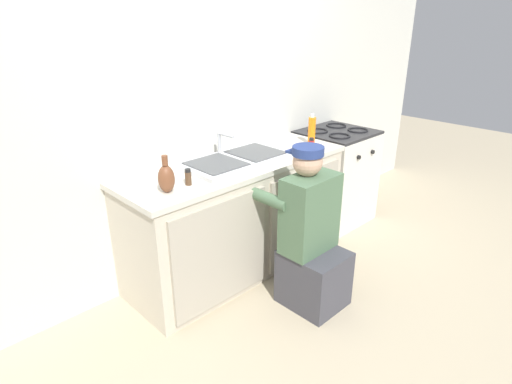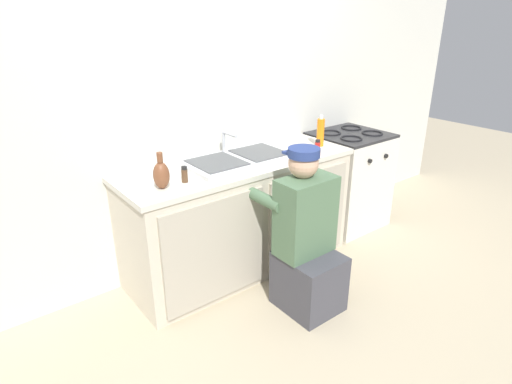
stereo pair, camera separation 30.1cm
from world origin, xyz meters
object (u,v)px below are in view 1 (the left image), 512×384
(soap_bottle_orange, at_px, (312,130))
(vase_decorative, at_px, (166,178))
(spice_bottle_pepper, at_px, (188,177))
(plumber_person, at_px, (311,242))
(stove_range, at_px, (334,176))
(spice_bottle_red, at_px, (311,145))
(sink_double_basin, at_px, (236,160))

(soap_bottle_orange, height_order, vase_decorative, soap_bottle_orange)
(spice_bottle_pepper, bearing_deg, plumber_person, -44.07)
(stove_range, xyz_separation_m, plumber_person, (-1.18, -0.67, 0.02))
(spice_bottle_pepper, distance_m, soap_bottle_orange, 1.27)
(plumber_person, distance_m, soap_bottle_orange, 1.05)
(spice_bottle_red, height_order, soap_bottle_orange, soap_bottle_orange)
(spice_bottle_pepper, xyz_separation_m, vase_decorative, (-0.16, -0.01, 0.04))
(spice_bottle_pepper, xyz_separation_m, spice_bottle_red, (1.11, -0.08, 0.00))
(sink_double_basin, distance_m, spice_bottle_pepper, 0.53)
(stove_range, bearing_deg, spice_bottle_red, -162.30)
(sink_double_basin, bearing_deg, soap_bottle_orange, -6.09)
(stove_range, height_order, plumber_person, plumber_person)
(stove_range, bearing_deg, plumber_person, -150.55)
(sink_double_basin, height_order, soap_bottle_orange, soap_bottle_orange)
(sink_double_basin, xyz_separation_m, spice_bottle_red, (0.60, -0.21, 0.03))
(soap_bottle_orange, xyz_separation_m, vase_decorative, (-1.42, -0.05, -0.02))
(stove_range, relative_size, soap_bottle_orange, 3.56)
(stove_range, distance_m, spice_bottle_pepper, 1.81)
(vase_decorative, bearing_deg, plumber_person, -36.53)
(sink_double_basin, distance_m, soap_bottle_orange, 0.76)
(spice_bottle_pepper, xyz_separation_m, soap_bottle_orange, (1.26, 0.04, 0.06))
(sink_double_basin, xyz_separation_m, plumber_person, (0.05, -0.67, -0.43))
(stove_range, bearing_deg, spice_bottle_pepper, -176.10)
(stove_range, height_order, vase_decorative, vase_decorative)
(stove_range, relative_size, spice_bottle_pepper, 8.46)
(plumber_person, relative_size, soap_bottle_orange, 4.42)
(spice_bottle_red, bearing_deg, plumber_person, -139.56)
(plumber_person, relative_size, spice_bottle_red, 10.52)
(sink_double_basin, bearing_deg, vase_decorative, -169.10)
(spice_bottle_pepper, height_order, soap_bottle_orange, soap_bottle_orange)
(spice_bottle_pepper, distance_m, vase_decorative, 0.17)
(stove_range, xyz_separation_m, soap_bottle_orange, (-0.48, -0.08, 0.54))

